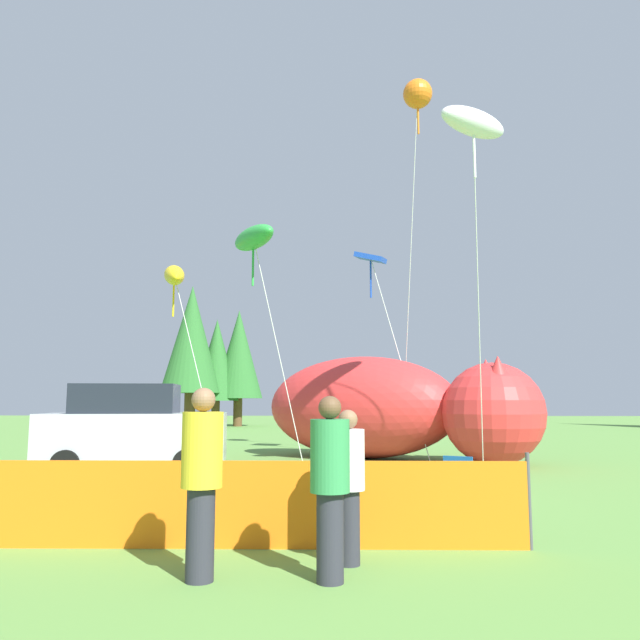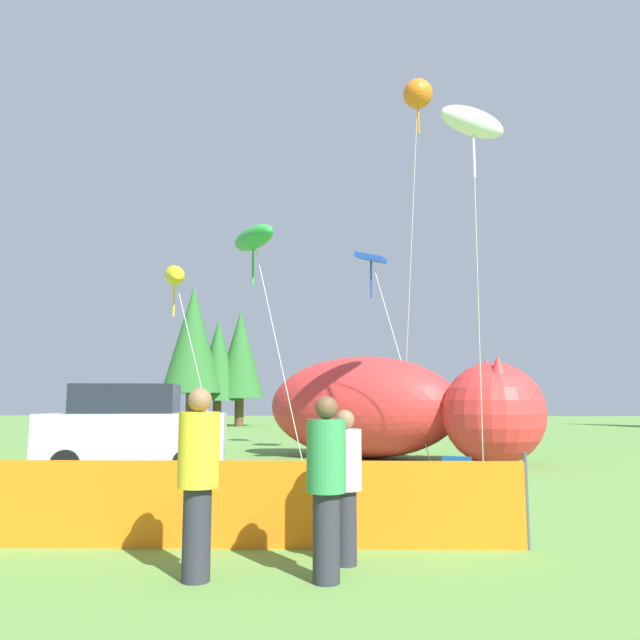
{
  "view_description": "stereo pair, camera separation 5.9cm",
  "coord_description": "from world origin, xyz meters",
  "views": [
    {
      "loc": [
        0.61,
        -11.73,
        1.74
      ],
      "look_at": [
        -0.01,
        4.92,
        3.89
      ],
      "focal_mm": 35.0,
      "sensor_mm": 36.0,
      "label": 1
    },
    {
      "loc": [
        0.67,
        -11.73,
        1.74
      ],
      "look_at": [
        -0.01,
        4.92,
        3.89
      ],
      "focal_mm": 35.0,
      "sensor_mm": 36.0,
      "label": 2
    }
  ],
  "objects": [
    {
      "name": "horizon_tree_mid",
      "position": [
        -7.98,
        30.19,
        4.45
      ],
      "size": [
        3.03,
        3.03,
        7.24
      ],
      "color": "brown",
      "rests_on": "ground"
    },
    {
      "name": "spectator_in_green_shirt",
      "position": [
        0.47,
        -5.47,
        0.97
      ],
      "size": [
        0.39,
        0.39,
        1.79
      ],
      "color": "#2D2D38",
      "rests_on": "ground"
    },
    {
      "name": "ground_plane",
      "position": [
        0.0,
        0.0,
        0.0
      ],
      "size": [
        120.0,
        120.0,
        0.0
      ],
      "primitive_type": "plane",
      "color": "#609342"
    },
    {
      "name": "safety_fence",
      "position": [
        -0.81,
        -4.13,
        0.51
      ],
      "size": [
        7.27,
        0.2,
        1.12
      ],
      "rotation": [
        0.0,
        0.0,
        0.02
      ],
      "color": "orange",
      "rests_on": "ground"
    },
    {
      "name": "folding_chair",
      "position": [
        2.44,
        -1.7,
        0.52
      ],
      "size": [
        0.66,
        0.66,
        0.88
      ],
      "rotation": [
        0.0,
        0.0,
        1.09
      ],
      "color": "#1959A5",
      "rests_on": "ground"
    },
    {
      "name": "kite_white_ghost",
      "position": [
        3.59,
        1.83,
        7.96
      ],
      "size": [
        1.97,
        3.25,
        8.38
      ],
      "color": "silver",
      "rests_on": "ground"
    },
    {
      "name": "kite_orange_flower",
      "position": [
        2.95,
        6.59,
        11.1
      ],
      "size": [
        0.93,
        2.73,
        11.61
      ],
      "color": "silver",
      "rests_on": "ground"
    },
    {
      "name": "kite_blue_box",
      "position": [
        1.52,
        7.87,
        6.18
      ],
      "size": [
        2.1,
        2.45,
        6.53
      ],
      "color": "silver",
      "rests_on": "ground"
    },
    {
      "name": "kite_green_fish",
      "position": [
        -1.78,
        4.45,
        6.04
      ],
      "size": [
        2.31,
        2.38,
        6.49
      ],
      "color": "silver",
      "rests_on": "ground"
    },
    {
      "name": "spectator_in_grey_shirt",
      "position": [
        0.66,
        -4.81,
        0.9
      ],
      "size": [
        0.36,
        0.36,
        1.64
      ],
      "color": "#2D2D38",
      "rests_on": "ground"
    },
    {
      "name": "horizon_tree_west",
      "position": [
        -6.56,
        30.68,
        4.86
      ],
      "size": [
        3.32,
        3.32,
        7.92
      ],
      "color": "brown",
      "rests_on": "ground"
    },
    {
      "name": "parked_car",
      "position": [
        -4.46,
        3.29,
        1.04
      ],
      "size": [
        4.52,
        2.39,
        2.13
      ],
      "rotation": [
        0.0,
        0.0,
        0.14
      ],
      "color": "#B7BCC1",
      "rests_on": "ground"
    },
    {
      "name": "horizon_tree_east",
      "position": [
        -9.42,
        28.92,
        5.74
      ],
      "size": [
        3.92,
        3.92,
        9.35
      ],
      "color": "brown",
      "rests_on": "ground"
    },
    {
      "name": "spectator_in_yellow_shirt",
      "position": [
        -0.79,
        -5.48,
        1.02
      ],
      "size": [
        0.41,
        0.41,
        1.87
      ],
      "color": "#2D2D38",
      "rests_on": "ground"
    },
    {
      "name": "inflatable_cat",
      "position": [
        1.95,
        7.12,
        1.42
      ],
      "size": [
        8.48,
        6.38,
        3.08
      ],
      "rotation": [
        0.0,
        0.0,
        -0.52
      ],
      "color": "red",
      "rests_on": "ground"
    },
    {
      "name": "kite_yellow_hero",
      "position": [
        -4.61,
        7.05,
        5.58
      ],
      "size": [
        2.58,
        3.02,
        6.25
      ],
      "color": "silver",
      "rests_on": "ground"
    }
  ]
}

